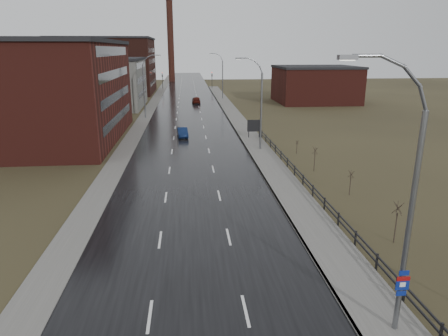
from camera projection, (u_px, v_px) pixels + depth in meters
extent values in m
cube|color=black|center=(189.00, 119.00, 72.61)|extent=(14.00, 300.00, 0.06)
cube|color=#595651|center=(260.00, 151.00, 49.49)|extent=(3.20, 180.00, 0.18)
cube|color=slate|center=(248.00, 152.00, 49.36)|extent=(0.16, 180.00, 0.18)
cube|color=#595651|center=(143.00, 120.00, 71.88)|extent=(2.40, 260.00, 0.12)
cube|color=#471914|center=(35.00, 93.00, 54.61)|extent=(22.00, 28.00, 13.00)
cube|color=black|center=(28.00, 41.00, 52.68)|extent=(22.44, 28.56, 0.50)
cube|color=black|center=(119.00, 117.00, 56.57)|extent=(0.06, 22.40, 1.20)
cube|color=black|center=(117.00, 96.00, 55.71)|extent=(0.06, 22.40, 1.20)
cube|color=black|center=(115.00, 74.00, 54.86)|extent=(0.06, 22.40, 1.20)
cube|color=black|center=(114.00, 51.00, 54.00)|extent=(0.06, 22.40, 1.20)
cube|color=slate|center=(105.00, 84.00, 86.79)|extent=(16.00, 20.00, 10.00)
cube|color=black|center=(103.00, 59.00, 85.29)|extent=(16.32, 20.40, 0.50)
cube|color=black|center=(143.00, 93.00, 88.06)|extent=(0.06, 16.00, 1.20)
cube|color=black|center=(142.00, 79.00, 87.21)|extent=(0.06, 16.00, 1.20)
cube|color=black|center=(141.00, 65.00, 86.35)|extent=(0.06, 16.00, 1.20)
cube|color=#331611|center=(107.00, 67.00, 114.27)|extent=(26.00, 24.00, 15.00)
cube|color=black|center=(104.00, 38.00, 112.06)|extent=(26.52, 24.48, 0.50)
cube|color=black|center=(153.00, 82.00, 116.69)|extent=(0.06, 19.20, 1.20)
cube|color=black|center=(153.00, 72.00, 115.84)|extent=(0.06, 19.20, 1.20)
cube|color=black|center=(152.00, 61.00, 114.98)|extent=(0.06, 19.20, 1.20)
cube|color=black|center=(152.00, 50.00, 114.12)|extent=(0.06, 19.20, 1.20)
cube|color=#471914|center=(315.00, 85.00, 95.14)|extent=(18.00, 16.00, 8.00)
cube|color=black|center=(316.00, 67.00, 93.92)|extent=(18.36, 16.32, 0.50)
cylinder|color=#331611|center=(171.00, 42.00, 153.70)|extent=(2.40, 2.40, 30.00)
cylinder|color=slate|center=(409.00, 230.00, 16.62)|extent=(0.24, 0.24, 10.00)
cylinder|color=slate|center=(423.00, 98.00, 15.04)|extent=(0.57, 0.14, 1.12)
cylinder|color=slate|center=(412.00, 76.00, 14.76)|extent=(0.91, 0.14, 0.91)
cylinder|color=slate|center=(393.00, 61.00, 14.53)|extent=(1.12, 0.14, 0.57)
cylinder|color=slate|center=(368.00, 56.00, 14.39)|extent=(1.15, 0.14, 0.14)
cube|color=slate|center=(348.00, 57.00, 14.34)|extent=(0.70, 0.28, 0.18)
cube|color=silver|center=(347.00, 60.00, 14.37)|extent=(0.50, 0.20, 0.04)
cube|color=navy|center=(404.00, 273.00, 17.06)|extent=(0.45, 0.04, 0.22)
cube|color=navy|center=(403.00, 283.00, 17.20)|extent=(0.60, 0.04, 0.65)
cube|color=maroon|center=(403.00, 279.00, 17.13)|extent=(0.60, 0.04, 0.20)
cube|color=navy|center=(401.00, 293.00, 17.34)|extent=(0.45, 0.04, 0.22)
cube|color=silver|center=(403.00, 285.00, 17.20)|extent=(0.26, 0.02, 0.22)
cylinder|color=slate|center=(261.00, 113.00, 49.13)|extent=(0.24, 0.24, 9.50)
cylinder|color=slate|center=(261.00, 70.00, 47.65)|extent=(0.51, 0.14, 0.98)
cylinder|color=slate|center=(257.00, 64.00, 47.40)|extent=(0.81, 0.14, 0.81)
cylinder|color=slate|center=(251.00, 59.00, 47.20)|extent=(0.98, 0.14, 0.51)
cylinder|color=slate|center=(244.00, 58.00, 47.08)|extent=(1.01, 0.14, 0.14)
cube|color=slate|center=(238.00, 58.00, 47.04)|extent=(0.70, 0.28, 0.18)
cube|color=silver|center=(238.00, 59.00, 47.06)|extent=(0.50, 0.20, 0.04)
cylinder|color=slate|center=(144.00, 92.00, 72.47)|extent=(0.24, 0.24, 9.50)
cylinder|color=slate|center=(143.00, 63.00, 71.01)|extent=(0.51, 0.14, 0.98)
cylinder|color=slate|center=(146.00, 59.00, 70.85)|extent=(0.81, 0.14, 0.81)
cylinder|color=slate|center=(150.00, 56.00, 70.78)|extent=(0.98, 0.14, 0.51)
cylinder|color=slate|center=(155.00, 55.00, 70.81)|extent=(1.01, 0.14, 0.14)
cube|color=slate|center=(159.00, 55.00, 70.88)|extent=(0.70, 0.28, 0.18)
cube|color=silver|center=(159.00, 56.00, 70.91)|extent=(0.50, 0.20, 0.04)
cylinder|color=slate|center=(223.00, 80.00, 100.67)|extent=(0.24, 0.24, 9.50)
cylinder|color=slate|center=(222.00, 59.00, 99.18)|extent=(0.51, 0.14, 0.98)
cylinder|color=slate|center=(220.00, 56.00, 98.94)|extent=(0.81, 0.14, 0.81)
cylinder|color=slate|center=(217.00, 54.00, 98.74)|extent=(0.98, 0.14, 0.51)
cylinder|color=slate|center=(214.00, 53.00, 98.62)|extent=(1.01, 0.14, 0.14)
cube|color=slate|center=(211.00, 54.00, 98.57)|extent=(0.70, 0.28, 0.18)
cube|color=silver|center=(211.00, 54.00, 98.60)|extent=(0.50, 0.20, 0.04)
cube|color=black|center=(441.00, 334.00, 17.06)|extent=(0.10, 0.10, 1.10)
cube|color=black|center=(404.00, 293.00, 19.93)|extent=(0.10, 0.10, 1.10)
cube|color=black|center=(377.00, 262.00, 22.79)|extent=(0.10, 0.10, 1.10)
cube|color=black|center=(355.00, 239.00, 25.65)|extent=(0.10, 0.10, 1.10)
cube|color=black|center=(338.00, 220.00, 28.52)|extent=(0.10, 0.10, 1.10)
cube|color=black|center=(324.00, 204.00, 31.38)|extent=(0.10, 0.10, 1.10)
cube|color=black|center=(313.00, 191.00, 34.24)|extent=(0.10, 0.10, 1.10)
cube|color=black|center=(303.00, 180.00, 37.10)|extent=(0.10, 0.10, 1.10)
cube|color=black|center=(295.00, 171.00, 39.97)|extent=(0.10, 0.10, 1.10)
cube|color=black|center=(287.00, 163.00, 42.83)|extent=(0.10, 0.10, 1.10)
cube|color=black|center=(281.00, 156.00, 45.69)|extent=(0.10, 0.10, 1.10)
cube|color=black|center=(275.00, 149.00, 48.56)|extent=(0.10, 0.10, 1.10)
cube|color=black|center=(270.00, 144.00, 51.42)|extent=(0.10, 0.10, 1.10)
cube|color=black|center=(266.00, 139.00, 54.28)|extent=(0.10, 0.10, 1.10)
cube|color=black|center=(262.00, 134.00, 57.15)|extent=(0.10, 0.10, 1.10)
cube|color=black|center=(315.00, 189.00, 33.65)|extent=(0.08, 53.00, 0.10)
cube|color=black|center=(315.00, 193.00, 33.76)|extent=(0.08, 53.00, 0.10)
cylinder|color=#382D23|center=(395.00, 228.00, 26.03)|extent=(0.08, 0.08, 2.11)
cylinder|color=#382D23|center=(399.00, 208.00, 25.65)|extent=(0.04, 0.71, 0.83)
cylinder|color=#382D23|center=(398.00, 208.00, 25.69)|extent=(0.67, 0.26, 0.84)
cylinder|color=#382D23|center=(397.00, 208.00, 25.67)|extent=(0.40, 0.60, 0.85)
cylinder|color=#382D23|center=(398.00, 209.00, 25.61)|extent=(0.40, 0.60, 0.85)
cylinder|color=#382D23|center=(399.00, 209.00, 25.60)|extent=(0.67, 0.26, 0.84)
cylinder|color=#382D23|center=(350.00, 186.00, 34.67)|extent=(0.08, 0.08, 1.64)
cylinder|color=#382D23|center=(352.00, 174.00, 34.37)|extent=(0.04, 0.56, 0.65)
cylinder|color=#382D23|center=(351.00, 174.00, 34.41)|extent=(0.53, 0.21, 0.66)
cylinder|color=#382D23|center=(351.00, 174.00, 34.39)|extent=(0.32, 0.47, 0.67)
cylinder|color=#382D23|center=(351.00, 175.00, 34.34)|extent=(0.32, 0.47, 0.67)
cylinder|color=#382D23|center=(352.00, 175.00, 34.32)|extent=(0.53, 0.21, 0.66)
cylinder|color=#382D23|center=(314.00, 162.00, 41.46)|extent=(0.08, 0.08, 1.93)
cylinder|color=#382D23|center=(316.00, 151.00, 41.11)|extent=(0.04, 0.65, 0.76)
cylinder|color=#382D23|center=(315.00, 151.00, 41.15)|extent=(0.61, 0.24, 0.77)
cylinder|color=#382D23|center=(315.00, 151.00, 41.13)|extent=(0.37, 0.55, 0.78)
cylinder|color=#382D23|center=(315.00, 151.00, 41.08)|extent=(0.37, 0.55, 0.78)
cylinder|color=#382D23|center=(315.00, 151.00, 41.06)|extent=(0.61, 0.24, 0.77)
cylinder|color=#382D23|center=(297.00, 149.00, 48.56)|extent=(0.08, 0.08, 1.24)
cylinder|color=#382D23|center=(298.00, 142.00, 48.33)|extent=(0.04, 0.43, 0.50)
cylinder|color=#382D23|center=(297.00, 142.00, 48.38)|extent=(0.41, 0.17, 0.51)
cylinder|color=#382D23|center=(297.00, 142.00, 48.35)|extent=(0.25, 0.36, 0.51)
cylinder|color=#382D23|center=(297.00, 142.00, 48.30)|extent=(0.25, 0.36, 0.51)
cylinder|color=#382D23|center=(297.00, 142.00, 48.28)|extent=(0.41, 0.17, 0.51)
cube|color=black|center=(249.00, 133.00, 56.61)|extent=(0.10, 0.10, 1.80)
cube|color=black|center=(259.00, 132.00, 56.74)|extent=(0.10, 0.10, 1.80)
cube|color=silver|center=(254.00, 126.00, 56.35)|extent=(1.88, 0.08, 1.59)
cube|color=black|center=(254.00, 126.00, 56.30)|extent=(1.98, 0.04, 1.69)
cylinder|color=black|center=(162.00, 81.00, 128.44)|extent=(0.16, 0.16, 5.20)
imported|color=black|center=(162.00, 74.00, 127.82)|extent=(0.58, 2.73, 1.10)
sphere|color=#FF190C|center=(162.00, 73.00, 127.59)|extent=(0.18, 0.18, 0.18)
cylinder|color=black|center=(212.00, 80.00, 129.84)|extent=(0.16, 0.16, 5.20)
imported|color=black|center=(212.00, 73.00, 129.23)|extent=(0.58, 2.73, 1.10)
sphere|color=#FF190C|center=(212.00, 72.00, 129.00)|extent=(0.18, 0.18, 0.18)
imported|color=#0C1B3F|center=(182.00, 133.00, 57.69)|extent=(1.76, 4.16, 1.33)
imported|color=#49120C|center=(196.00, 100.00, 93.71)|extent=(1.99, 4.71, 1.59)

